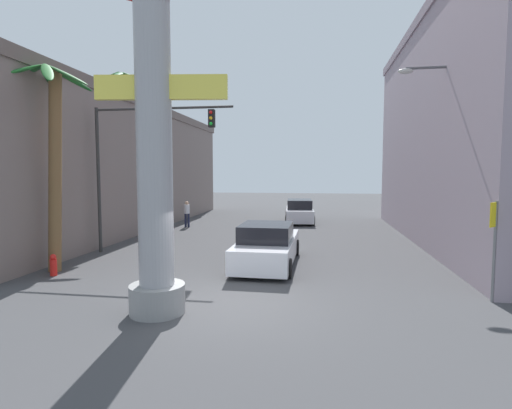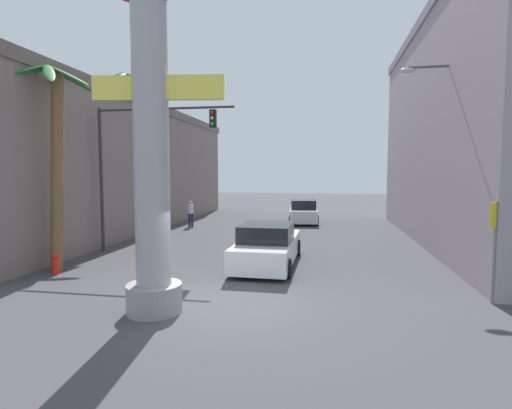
{
  "view_description": "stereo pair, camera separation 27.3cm",
  "coord_description": "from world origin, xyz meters",
  "views": [
    {
      "loc": [
        2.14,
        -9.8,
        3.41
      ],
      "look_at": [
        0.0,
        3.75,
        2.3
      ],
      "focal_mm": 28.0,
      "sensor_mm": 36.0,
      "label": 1
    },
    {
      "loc": [
        2.41,
        -9.76,
        3.41
      ],
      "look_at": [
        0.0,
        3.75,
        2.3
      ],
      "focal_mm": 28.0,
      "sensor_mm": 36.0,
      "label": 2
    }
  ],
  "objects": [
    {
      "name": "palm_tree_mid_left",
      "position": [
        -7.64,
        9.2,
        5.27
      ],
      "size": [
        2.75,
        2.92,
        8.45
      ],
      "color": "brown",
      "rests_on": "ground"
    },
    {
      "name": "neon_sign_pole",
      "position": [
        -1.7,
        -0.83,
        4.87
      ],
      "size": [
        3.46,
        1.34,
        10.72
      ],
      "color": "#9E9EA3",
      "rests_on": "ground"
    },
    {
      "name": "car_lead",
      "position": [
        0.29,
        4.61,
        0.7
      ],
      "size": [
        2.11,
        5.21,
        1.56
      ],
      "color": "black",
      "rests_on": "ground"
    },
    {
      "name": "car_far",
      "position": [
        0.84,
        17.46,
        0.74
      ],
      "size": [
        2.17,
        4.75,
        1.56
      ],
      "color": "black",
      "rests_on": "ground"
    },
    {
      "name": "pedestrian_far_left",
      "position": [
        -5.95,
        13.87,
        0.95
      ],
      "size": [
        0.39,
        0.39,
        1.63
      ],
      "color": "#1E233F",
      "rests_on": "ground"
    },
    {
      "name": "building_left",
      "position": [
        -11.05,
        13.01,
        3.75
      ],
      "size": [
        7.29,
        26.03,
        7.47
      ],
      "color": "slate",
      "rests_on": "ground"
    },
    {
      "name": "crossing_sign",
      "position": [
        6.69,
        1.33,
        1.75
      ],
      "size": [
        0.47,
        0.47,
        2.67
      ],
      "color": "slate",
      "rests_on": "ground"
    },
    {
      "name": "traffic_light_mast",
      "position": [
        -5.28,
        5.86,
        4.35
      ],
      "size": [
        5.91,
        0.32,
        6.11
      ],
      "color": "#333333",
      "rests_on": "ground"
    },
    {
      "name": "palm_tree_near_left",
      "position": [
        -6.87,
        2.69,
        4.28
      ],
      "size": [
        3.2,
        2.98,
        7.09
      ],
      "color": "brown",
      "rests_on": "ground"
    },
    {
      "name": "street_lamp",
      "position": [
        6.79,
        6.14,
        4.44
      ],
      "size": [
        2.16,
        0.28,
        7.43
      ],
      "color": "#59595E",
      "rests_on": "ground"
    },
    {
      "name": "fire_hydrant",
      "position": [
        -6.49,
        1.95,
        0.35
      ],
      "size": [
        0.22,
        0.22,
        0.72
      ],
      "color": "red",
      "rests_on": "ground"
    },
    {
      "name": "ground_plane",
      "position": [
        0.0,
        10.0,
        0.0
      ],
      "size": [
        92.19,
        92.19,
        0.0
      ],
      "primitive_type": "plane",
      "color": "#424244"
    }
  ]
}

